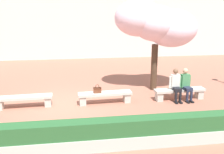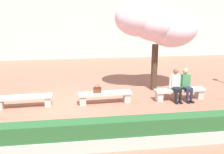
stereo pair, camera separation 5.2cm
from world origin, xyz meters
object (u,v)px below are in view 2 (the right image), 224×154
person_seated_right (186,83)px  cherry_tree_main (157,24)px  stone_bench_center (105,96)px  person_seated_left (176,84)px  stone_bench_near_west (24,99)px  handbag (97,90)px  stone_bench_near_east (180,92)px

person_seated_right → cherry_tree_main: 2.85m
stone_bench_center → person_seated_left: size_ratio=1.62×
person_seated_left → person_seated_right: 0.42m
stone_bench_near_west → handbag: size_ratio=6.18×
person_seated_left → handbag: bearing=179.5°
stone_bench_near_west → stone_bench_near_east: 6.09m
handbag → cherry_tree_main: 3.96m
stone_bench_center → cherry_tree_main: bearing=31.7°
stone_bench_near_east → cherry_tree_main: cherry_tree_main is taller
person_seated_right → person_seated_left: bearing=-179.9°
handbag → stone_bench_center: bearing=5.3°
stone_bench_near_west → cherry_tree_main: 6.30m
person_seated_left → stone_bench_center: bearing=178.9°
stone_bench_near_west → stone_bench_center: same height
stone_bench_near_west → person_seated_right: (6.30, -0.05, 0.39)m
stone_bench_center → person_seated_right: size_ratio=1.62×
stone_bench_near_east → person_seated_right: 0.45m
stone_bench_near_east → person_seated_right: (0.22, -0.05, 0.39)m
stone_bench_near_east → cherry_tree_main: bearing=110.5°
stone_bench_near_east → person_seated_right: size_ratio=1.62×
stone_bench_near_east → handbag: 3.35m
stone_bench_center → person_seated_right: 3.28m
stone_bench_center → stone_bench_near_east: (3.04, 0.00, 0.00)m
stone_bench_near_west → stone_bench_near_east: bearing=0.0°
stone_bench_center → cherry_tree_main: (2.47, 1.53, 2.62)m
cherry_tree_main → stone_bench_center: bearing=-148.3°
stone_bench_near_east → handbag: bearing=-179.5°
person_seated_left → cherry_tree_main: bearing=103.1°
person_seated_left → cherry_tree_main: cherry_tree_main is taller
stone_bench_center → handbag: handbag is taller
person_seated_left → person_seated_right: (0.42, 0.00, 0.00)m
cherry_tree_main → handbag: bearing=-150.7°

